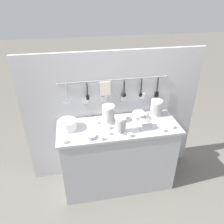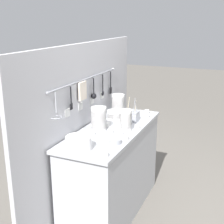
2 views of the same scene
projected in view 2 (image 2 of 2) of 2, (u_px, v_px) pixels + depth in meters
name	position (u px, v px, depth m)	size (l,w,h in m)	color
ground_plane	(113.00, 210.00, 3.28)	(20.00, 20.00, 0.00)	#666059
counter	(113.00, 170.00, 3.15)	(1.42, 0.54, 0.91)	#ADAFB5
back_wall	(85.00, 129.00, 3.15)	(2.22, 0.11, 1.71)	#B2B2B7
bowl_stack_nested_right	(99.00, 119.00, 2.93)	(0.14, 0.14, 0.23)	white
bowl_stack_back_corner	(114.00, 115.00, 3.28)	(0.16, 0.16, 0.09)	white
bowl_stack_short_front	(118.00, 103.00, 3.49)	(0.14, 0.14, 0.21)	white
bowl_stack_wide_centre	(126.00, 120.00, 2.93)	(0.11, 0.11, 0.20)	white
plate_stack	(79.00, 143.00, 2.51)	(0.21, 0.21, 0.11)	white
steel_mixing_bowl	(116.00, 141.00, 2.65)	(0.11, 0.11, 0.04)	#93969E
cutlery_caddy	(133.00, 116.00, 3.22)	(0.11, 0.11, 0.26)	#93969E
cup_edge_far	(111.00, 131.00, 2.89)	(0.05, 0.05, 0.04)	white
cup_mid_row	(121.00, 133.00, 2.83)	(0.05, 0.05, 0.04)	white
cup_front_right	(105.00, 154.00, 2.39)	(0.05, 0.05, 0.04)	white
cup_back_right	(126.00, 138.00, 2.73)	(0.05, 0.05, 0.04)	white
cup_beside_plates	(137.00, 127.00, 2.99)	(0.05, 0.05, 0.04)	white
cup_centre	(107.00, 125.00, 3.05)	(0.05, 0.05, 0.04)	white
cup_back_left	(147.00, 112.00, 3.47)	(0.05, 0.05, 0.04)	white
cup_edge_near	(147.00, 115.00, 3.34)	(0.05, 0.05, 0.04)	white
cup_front_left	(92.00, 133.00, 2.84)	(0.05, 0.05, 0.04)	white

